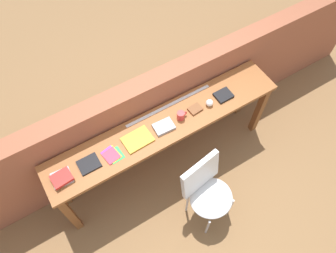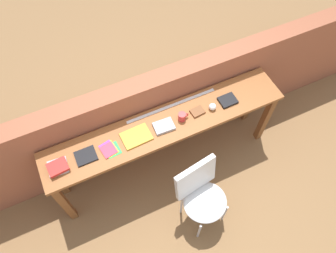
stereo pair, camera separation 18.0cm
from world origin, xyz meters
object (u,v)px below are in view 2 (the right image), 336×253
(mug, at_px, (182,117))
(book_repair_rightmost, at_px, (228,100))
(leather_journal_brown, at_px, (197,112))
(sports_ball_small, at_px, (212,107))
(chair_white_moulded, at_px, (202,194))
(book_open_centre, at_px, (136,136))
(magazine_cycling, at_px, (86,156))
(pamphlet_pile_colourful, at_px, (110,149))
(book_stack_leftmost, at_px, (58,167))

(mug, distance_m, book_repair_rightmost, 0.52)
(leather_journal_brown, height_order, sports_ball_small, sports_ball_small)
(chair_white_moulded, xyz_separation_m, book_open_centre, (-0.39, 0.67, 0.36))
(magazine_cycling, height_order, sports_ball_small, sports_ball_small)
(pamphlet_pile_colourful, xyz_separation_m, book_repair_rightmost, (1.28, 0.02, 0.01))
(leather_journal_brown, distance_m, sports_ball_small, 0.16)
(book_stack_leftmost, bearing_deg, book_open_centre, 0.40)
(mug, bearing_deg, sports_ball_small, -2.99)
(mug, height_order, book_repair_rightmost, mug)
(chair_white_moulded, bearing_deg, leather_journal_brown, 67.72)
(mug, height_order, leather_journal_brown, mug)
(chair_white_moulded, relative_size, sports_ball_small, 12.05)
(magazine_cycling, relative_size, pamphlet_pile_colourful, 1.02)
(chair_white_moulded, distance_m, leather_journal_brown, 0.81)
(book_stack_leftmost, height_order, magazine_cycling, book_stack_leftmost)
(chair_white_moulded, height_order, book_open_centre, book_open_centre)
(chair_white_moulded, xyz_separation_m, book_stack_leftmost, (-1.14, 0.66, 0.38))
(chair_white_moulded, relative_size, book_open_centre, 3.23)
(magazine_cycling, distance_m, mug, 0.99)
(chair_white_moulded, relative_size, pamphlet_pile_colourful, 4.72)
(book_repair_rightmost, bearing_deg, book_open_centre, 179.36)
(chair_white_moulded, xyz_separation_m, mug, (0.10, 0.66, 0.40))
(pamphlet_pile_colourful, distance_m, sports_ball_small, 1.09)
(chair_white_moulded, height_order, book_stack_leftmost, book_stack_leftmost)
(mug, bearing_deg, book_open_centre, 179.58)
(mug, xyz_separation_m, book_repair_rightmost, (0.52, -0.00, -0.03))
(book_stack_leftmost, bearing_deg, pamphlet_pile_colourful, -1.86)
(book_stack_leftmost, xyz_separation_m, leather_journal_brown, (1.42, 0.01, -0.02))
(book_open_centre, relative_size, mug, 2.51)
(sports_ball_small, bearing_deg, book_repair_rightmost, 5.01)
(book_repair_rightmost, bearing_deg, pamphlet_pile_colourful, -179.65)
(book_repair_rightmost, bearing_deg, mug, 179.53)
(book_repair_rightmost, bearing_deg, leather_journal_brown, 178.22)
(magazine_cycling, height_order, pamphlet_pile_colourful, magazine_cycling)
(leather_journal_brown, height_order, book_repair_rightmost, book_repair_rightmost)
(sports_ball_small, bearing_deg, chair_white_moulded, -123.63)
(mug, bearing_deg, chair_white_moulded, -98.57)
(chair_white_moulded, relative_size, leather_journal_brown, 6.86)
(book_stack_leftmost, distance_m, pamphlet_pile_colourful, 0.48)
(book_stack_leftmost, bearing_deg, magazine_cycling, 2.17)
(pamphlet_pile_colourful, distance_m, leather_journal_brown, 0.94)
(mug, bearing_deg, book_repair_rightmost, -0.07)
(magazine_cycling, relative_size, book_repair_rightmost, 1.10)
(pamphlet_pile_colourful, relative_size, book_open_centre, 0.69)
(book_open_centre, height_order, leather_journal_brown, leather_journal_brown)
(leather_journal_brown, xyz_separation_m, sports_ball_small, (0.15, -0.02, 0.02))
(chair_white_moulded, relative_size, magazine_cycling, 4.63)
(mug, height_order, sports_ball_small, mug)
(book_stack_leftmost, xyz_separation_m, magazine_cycling, (0.26, 0.01, -0.02))
(magazine_cycling, xyz_separation_m, mug, (0.98, -0.01, 0.04))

